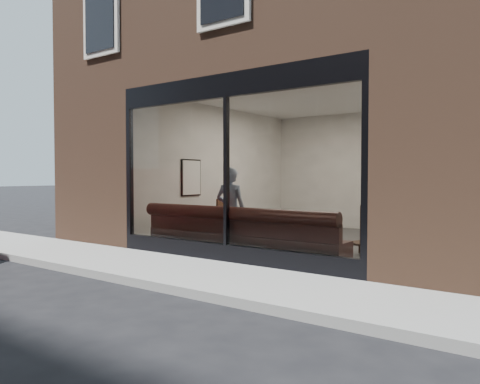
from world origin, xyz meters
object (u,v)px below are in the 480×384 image
Objects in this scene: cafe_table_left at (208,209)px; cafe_table_right at (302,214)px; cafe_chair_right at (360,243)px; cafe_chair_left at (215,229)px; person at (231,211)px; banquette at (240,246)px.

cafe_table_right is at bearing -1.15° from cafe_table_left.
cafe_table_right is 1.50× the size of cafe_chair_right.
cafe_table_left is 1.60× the size of cafe_chair_left.
cafe_table_right is at bearing -149.22° from person.
cafe_table_left reaches higher than banquette.
person is 4.31× the size of cafe_chair_left.
cafe_table_left and cafe_table_right have the same top height.
person is at bearing 134.67° from cafe_chair_left.
cafe_table_right is (2.38, -0.05, 0.00)m from cafe_table_left.
cafe_table_right is 1.63× the size of cafe_chair_left.
cafe_chair_left is at bearing 139.22° from banquette.
cafe_chair_right is at bearing 42.34° from banquette.
cafe_table_right is at bearing 166.87° from cafe_chair_left.
cafe_table_left is at bearing 24.26° from cafe_chair_right.
cafe_table_left is at bearing 145.13° from banquette.
banquette reaches higher than cafe_chair_left.
cafe_table_right reaches higher than banquette.
person reaches higher than cafe_chair_right.
banquette is at bearing 136.35° from cafe_chair_left.
banquette is 10.56× the size of cafe_chair_left.
cafe_chair_left is (-1.47, 1.35, -0.58)m from person.
cafe_table_left reaches higher than cafe_chair_right.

